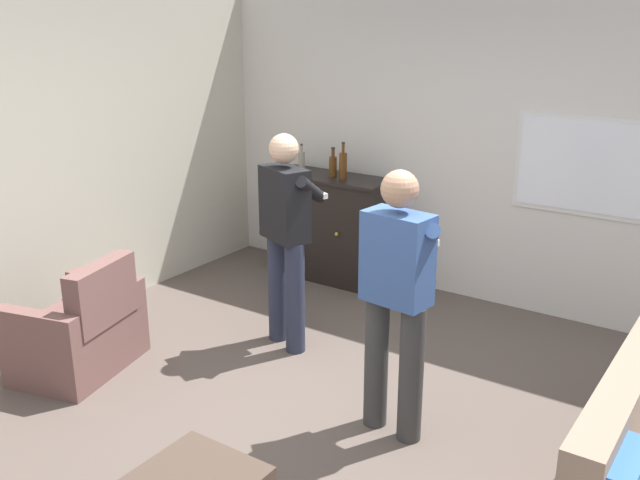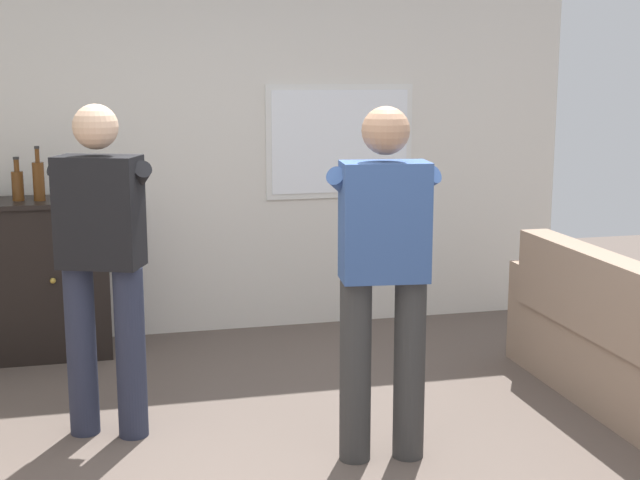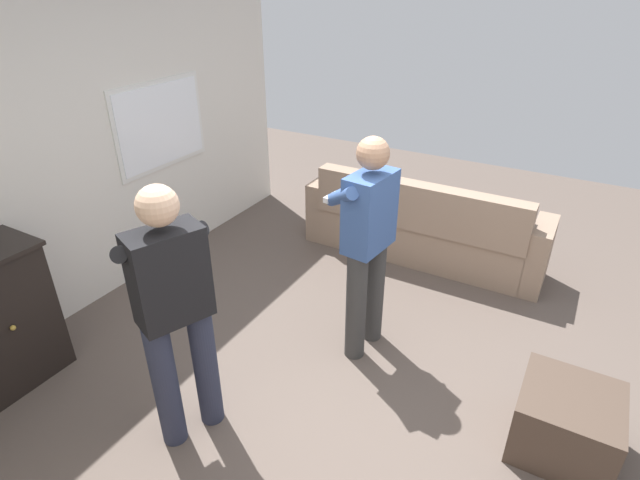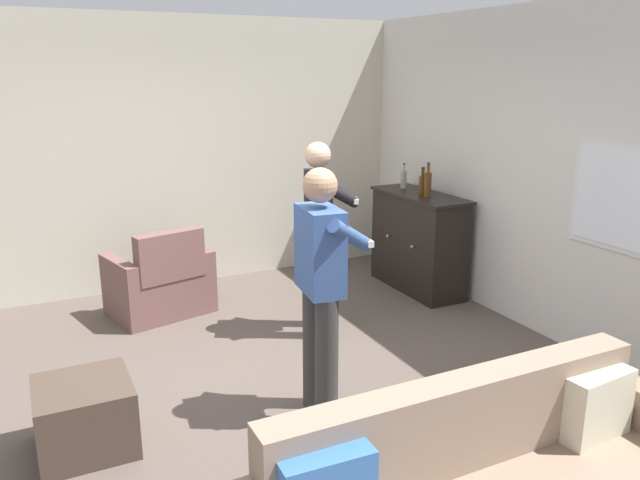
{
  "view_description": "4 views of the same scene",
  "coord_description": "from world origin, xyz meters",
  "px_view_note": "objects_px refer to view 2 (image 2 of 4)",
  "views": [
    {
      "loc": [
        2.31,
        -3.22,
        2.54
      ],
      "look_at": [
        -0.06,
        0.27,
        1.17
      ],
      "focal_mm": 40.0,
      "sensor_mm": 36.0,
      "label": 1
    },
    {
      "loc": [
        -0.76,
        -3.57,
        1.84
      ],
      "look_at": [
        0.2,
        0.34,
        1.07
      ],
      "focal_mm": 50.0,
      "sensor_mm": 36.0,
      "label": 2
    },
    {
      "loc": [
        -2.35,
        -0.95,
        2.6
      ],
      "look_at": [
        0.03,
        0.4,
        1.12
      ],
      "focal_mm": 28.0,
      "sensor_mm": 36.0,
      "label": 3
    },
    {
      "loc": [
        3.88,
        -1.4,
        2.25
      ],
      "look_at": [
        0.13,
        0.44,
        1.11
      ],
      "focal_mm": 35.0,
      "sensor_mm": 36.0,
      "label": 4
    }
  ],
  "objects_px": {
    "sideboard_cabinet": "(18,280)",
    "bottle_wine_green": "(39,180)",
    "person_standing_left": "(102,255)",
    "person_standing_right": "(383,267)",
    "bottle_spirits_clear": "(18,184)"
  },
  "relations": [
    {
      "from": "bottle_wine_green",
      "to": "bottle_spirits_clear",
      "type": "xyz_separation_m",
      "value": [
        -0.13,
        0.03,
        -0.03
      ]
    },
    {
      "from": "sideboard_cabinet",
      "to": "person_standing_right",
      "type": "height_order",
      "value": "person_standing_right"
    },
    {
      "from": "sideboard_cabinet",
      "to": "person_standing_left",
      "type": "distance_m",
      "value": 1.58
    },
    {
      "from": "person_standing_left",
      "to": "sideboard_cabinet",
      "type": "bearing_deg",
      "value": 110.86
    },
    {
      "from": "bottle_spirits_clear",
      "to": "bottle_wine_green",
      "type": "bearing_deg",
      "value": -12.22
    },
    {
      "from": "bottle_wine_green",
      "to": "person_standing_left",
      "type": "bearing_deg",
      "value": -74.89
    },
    {
      "from": "sideboard_cabinet",
      "to": "bottle_spirits_clear",
      "type": "xyz_separation_m",
      "value": [
        0.04,
        -0.01,
        0.62
      ]
    },
    {
      "from": "bottle_spirits_clear",
      "to": "person_standing_left",
      "type": "height_order",
      "value": "person_standing_left"
    },
    {
      "from": "sideboard_cabinet",
      "to": "person_standing_left",
      "type": "bearing_deg",
      "value": -69.14
    },
    {
      "from": "sideboard_cabinet",
      "to": "person_standing_right",
      "type": "bearing_deg",
      "value": -48.2
    },
    {
      "from": "sideboard_cabinet",
      "to": "bottle_wine_green",
      "type": "xyz_separation_m",
      "value": [
        0.17,
        -0.04,
        0.64
      ]
    },
    {
      "from": "person_standing_left",
      "to": "bottle_spirits_clear",
      "type": "bearing_deg",
      "value": 109.61
    },
    {
      "from": "sideboard_cabinet",
      "to": "person_standing_left",
      "type": "height_order",
      "value": "person_standing_left"
    },
    {
      "from": "person_standing_right",
      "to": "bottle_spirits_clear",
      "type": "bearing_deg",
      "value": 131.31
    },
    {
      "from": "bottle_spirits_clear",
      "to": "person_standing_left",
      "type": "xyz_separation_m",
      "value": [
        0.5,
        -1.41,
        -0.2
      ]
    }
  ]
}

